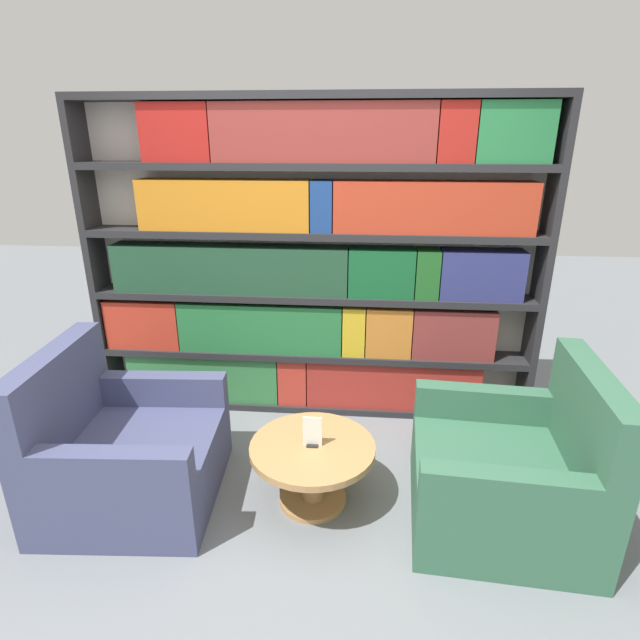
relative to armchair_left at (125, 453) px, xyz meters
name	(u,v)px	position (x,y,z in m)	size (l,w,h in m)	color
ground_plane	(286,531)	(0.98, -0.22, -0.29)	(14.00, 14.00, 0.00)	slate
bookshelf	(314,268)	(0.99, 1.17, 0.83)	(3.28, 0.30, 2.30)	silver
armchair_left	(125,453)	(0.00, 0.00, 0.00)	(0.99, 1.00, 0.93)	#42476B
armchair_right	(511,474)	(2.19, 0.00, 0.00)	(0.99, 1.01, 0.93)	#336047
coffee_table	(313,461)	(1.10, 0.04, -0.02)	(0.72, 0.72, 0.39)	#AD7F4C
table_sign	(312,433)	(1.10, 0.04, 0.17)	(0.11, 0.06, 0.18)	black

